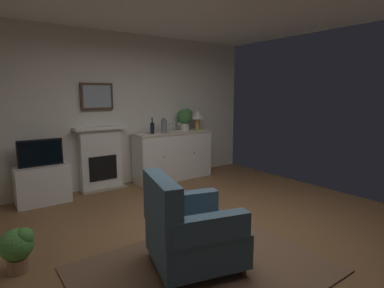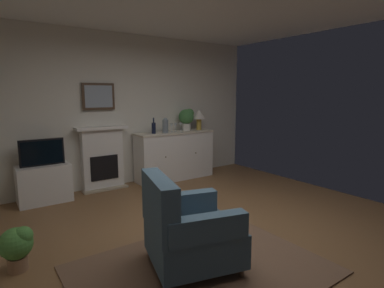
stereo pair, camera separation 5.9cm
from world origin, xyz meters
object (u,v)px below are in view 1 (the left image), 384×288
object	(u,v)px
wine_glass_left	(170,126)
potted_plant_small	(185,117)
vase_decorative	(164,125)
tv_cabinet	(43,184)
potted_plant_fern	(18,246)
framed_picture	(97,97)
table_lamp	(197,116)
armchair	(189,230)
sideboard_cabinet	(173,155)
fireplace_unit	(101,158)
wine_glass_center	(174,125)
wine_glass_right	(179,125)
tv_set	(40,153)
wine_bottle	(152,128)

from	to	relation	value
wine_glass_left	potted_plant_small	size ratio (longest dim) A/B	0.38
wine_glass_left	vase_decorative	distance (m)	0.16
tv_cabinet	potted_plant_fern	world-z (taller)	tv_cabinet
framed_picture	vase_decorative	bearing A→B (deg)	-13.46
framed_picture	table_lamp	size ratio (longest dim) A/B	1.37
vase_decorative	armchair	size ratio (longest dim) A/B	0.29
sideboard_cabinet	potted_plant_small	world-z (taller)	potted_plant_small
wine_glass_left	tv_cabinet	distance (m)	2.39
fireplace_unit	potted_plant_small	bearing A→B (deg)	-4.47
potted_plant_small	tv_cabinet	bearing A→B (deg)	-179.35
wine_glass_left	wine_glass_center	bearing A→B (deg)	16.43
fireplace_unit	potted_plant_fern	size ratio (longest dim) A/B	2.56
wine_glass_right	tv_cabinet	xyz separation A→B (m)	(-2.49, 0.01, -0.76)
tv_cabinet	potted_plant_fern	bearing A→B (deg)	-106.57
fireplace_unit	tv_set	bearing A→B (deg)	-169.23
wine_glass_left	wine_glass_right	bearing A→B (deg)	5.83
fireplace_unit	table_lamp	distance (m)	2.07
wine_bottle	wine_glass_right	xyz separation A→B (m)	(0.60, 0.03, 0.01)
wine_glass_left	wine_glass_center	xyz separation A→B (m)	(0.11, 0.03, 0.00)
table_lamp	wine_glass_left	xyz separation A→B (m)	(-0.66, -0.02, -0.16)
fireplace_unit	wine_glass_right	size ratio (longest dim) A/B	6.67
wine_glass_center	potted_plant_fern	distance (m)	3.58
fireplace_unit	wine_glass_center	bearing A→B (deg)	-6.69
vase_decorative	tv_cabinet	distance (m)	2.25
wine_bottle	wine_glass_center	world-z (taller)	wine_bottle
fireplace_unit	wine_glass_right	xyz separation A→B (m)	(1.51, -0.17, 0.50)
sideboard_cabinet	vase_decorative	bearing A→B (deg)	-167.77
wine_bottle	tv_cabinet	bearing A→B (deg)	178.80
armchair	tv_cabinet	bearing A→B (deg)	105.25
potted_plant_fern	potted_plant_small	distance (m)	3.87
sideboard_cabinet	potted_plant_fern	xyz separation A→B (m)	(-2.91, -1.88, -0.21)
table_lamp	potted_plant_small	size ratio (longest dim) A/B	0.93
framed_picture	vase_decorative	xyz separation A→B (m)	(1.14, -0.27, -0.53)
wine_glass_center	potted_plant_small	bearing A→B (deg)	6.55
armchair	potted_plant_fern	bearing A→B (deg)	146.17
table_lamp	wine_glass_center	distance (m)	0.57
tv_cabinet	wine_glass_left	bearing A→B (deg)	-0.88
fireplace_unit	table_lamp	xyz separation A→B (m)	(1.95, -0.18, 0.66)
sideboard_cabinet	armchair	size ratio (longest dim) A/B	1.60
framed_picture	tv_cabinet	size ratio (longest dim) A/B	0.73
table_lamp	potted_plant_small	distance (m)	0.27
tv_cabinet	armchair	world-z (taller)	armchair
wine_glass_center	vase_decorative	xyz separation A→B (m)	(-0.26, -0.06, 0.02)
fireplace_unit	tv_set	world-z (taller)	fireplace_unit
wine_bottle	sideboard_cabinet	bearing A→B (deg)	3.01
vase_decorative	potted_plant_fern	distance (m)	3.34
wine_bottle	tv_set	size ratio (longest dim) A/B	0.47
sideboard_cabinet	tv_set	distance (m)	2.37
fireplace_unit	sideboard_cabinet	distance (m)	1.38
wine_glass_right	potted_plant_small	xyz separation A→B (m)	(0.17, 0.04, 0.13)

